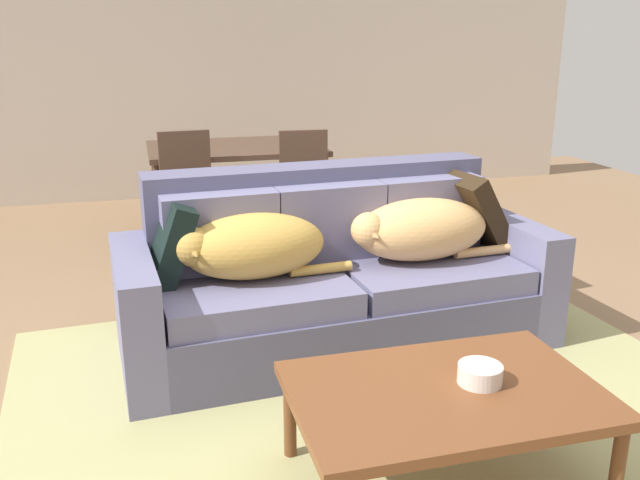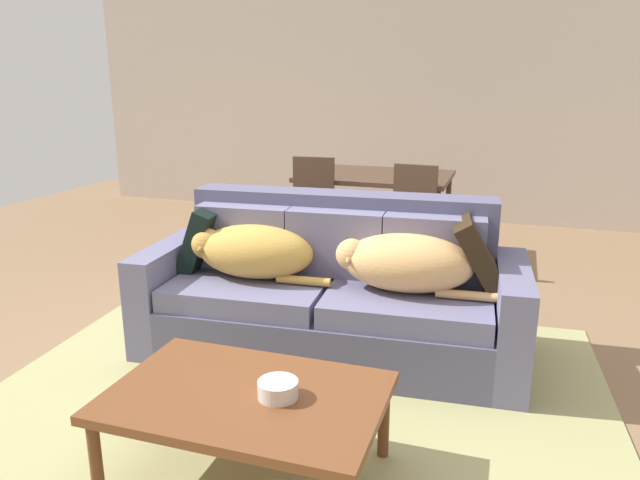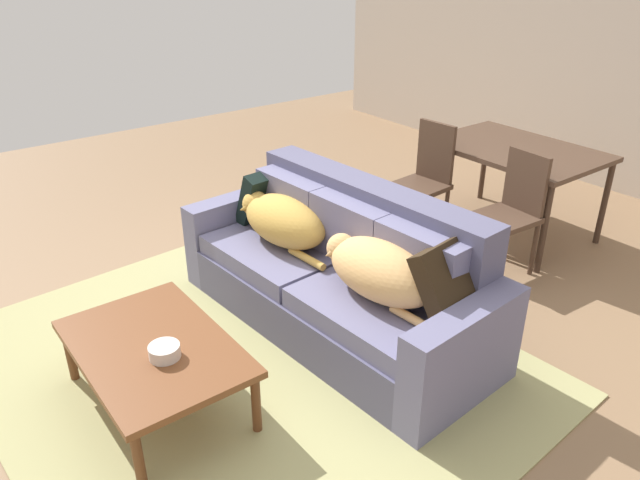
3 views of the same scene
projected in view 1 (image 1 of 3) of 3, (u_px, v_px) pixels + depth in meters
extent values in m
plane|color=#8C6C4D|center=(299.00, 365.00, 3.44)|extent=(10.00, 10.00, 0.00)
cube|color=beige|center=(205.00, 61.00, 6.74)|extent=(8.00, 0.12, 2.70)
cube|color=tan|center=(381.00, 408.00, 3.04)|extent=(3.39, 2.95, 0.01)
cube|color=#555370|center=(338.00, 317.00, 3.62)|extent=(1.95, 1.01, 0.33)
cube|color=slate|center=(250.00, 287.00, 3.40)|extent=(0.97, 0.91, 0.13)
cube|color=slate|center=(420.00, 267.00, 3.70)|extent=(0.97, 0.91, 0.13)
cube|color=#555370|center=(319.00, 207.00, 3.75)|extent=(1.90, 0.37, 0.47)
cube|color=slate|center=(221.00, 232.00, 3.41)|extent=(0.59, 0.20, 0.40)
cube|color=slate|center=(330.00, 222.00, 3.59)|extent=(0.59, 0.20, 0.40)
cube|color=slate|center=(429.00, 213.00, 3.78)|extent=(0.59, 0.20, 0.40)
cube|color=slate|center=(137.00, 317.00, 3.25)|extent=(0.24, 0.89, 0.62)
cube|color=slate|center=(507.00, 270.00, 3.90)|extent=(0.24, 0.89, 0.62)
ellipsoid|color=gold|center=(254.00, 246.00, 3.32)|extent=(0.74, 0.43, 0.32)
sphere|color=gold|center=(192.00, 247.00, 3.20)|extent=(0.19, 0.19, 0.19)
cone|color=olive|center=(195.00, 254.00, 3.13)|extent=(0.09, 0.11, 0.08)
cylinder|color=gold|center=(321.00, 269.00, 3.39)|extent=(0.32, 0.07, 0.05)
ellipsoid|color=tan|center=(422.00, 229.00, 3.59)|extent=(0.77, 0.45, 0.33)
sphere|color=tan|center=(368.00, 230.00, 3.47)|extent=(0.18, 0.18, 0.18)
cone|color=#A67F4D|center=(375.00, 236.00, 3.40)|extent=(0.09, 0.11, 0.08)
cylinder|color=tan|center=(483.00, 251.00, 3.66)|extent=(0.34, 0.07, 0.05)
cube|color=black|center=(169.00, 241.00, 3.32)|extent=(0.28, 0.43, 0.42)
cube|color=black|center=(472.00, 209.00, 3.84)|extent=(0.38, 0.49, 0.44)
cube|color=brown|center=(445.00, 394.00, 2.42)|extent=(1.10, 0.73, 0.04)
cylinder|color=brown|center=(617.00, 472.00, 2.31)|extent=(0.05, 0.05, 0.36)
cylinder|color=brown|center=(290.00, 417.00, 2.65)|extent=(0.05, 0.05, 0.36)
cylinder|color=brown|center=(519.00, 384.00, 2.90)|extent=(0.05, 0.05, 0.36)
cylinder|color=silver|center=(480.00, 374.00, 2.45)|extent=(0.16, 0.16, 0.07)
cube|color=#4D3628|center=(235.00, 148.00, 5.36)|extent=(1.34, 0.93, 0.04)
cylinder|color=#412E22|center=(160.00, 213.00, 4.93)|extent=(0.05, 0.05, 0.72)
cylinder|color=#412E22|center=(325.00, 203.00, 5.24)|extent=(0.05, 0.05, 0.72)
cylinder|color=#412E22|center=(156.00, 189.00, 5.70)|extent=(0.05, 0.05, 0.72)
cylinder|color=#412E22|center=(300.00, 181.00, 6.01)|extent=(0.05, 0.05, 0.72)
cube|color=#4D3628|center=(191.00, 209.00, 4.70)|extent=(0.43, 0.43, 0.04)
cube|color=#4D3628|center=(185.00, 166.00, 4.79)|extent=(0.36, 0.06, 0.49)
cylinder|color=#453124|center=(172.00, 250.00, 4.56)|extent=(0.04, 0.04, 0.43)
cylinder|color=#453124|center=(222.00, 245.00, 4.67)|extent=(0.04, 0.04, 0.43)
cylinder|color=#453124|center=(166.00, 237.00, 4.87)|extent=(0.04, 0.04, 0.43)
cylinder|color=#453124|center=(213.00, 232.00, 4.98)|extent=(0.04, 0.04, 0.43)
cube|color=#4D3628|center=(308.00, 199.00, 4.95)|extent=(0.42, 0.42, 0.04)
cube|color=#4D3628|center=(303.00, 161.00, 5.04)|extent=(0.36, 0.06, 0.46)
cylinder|color=#453124|center=(289.00, 238.00, 4.82)|extent=(0.04, 0.04, 0.43)
cylinder|color=#453124|center=(336.00, 236.00, 4.89)|extent=(0.04, 0.04, 0.43)
cylinder|color=#453124|center=(282.00, 226.00, 5.14)|extent=(0.04, 0.04, 0.43)
cylinder|color=#453124|center=(326.00, 223.00, 5.21)|extent=(0.04, 0.04, 0.43)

